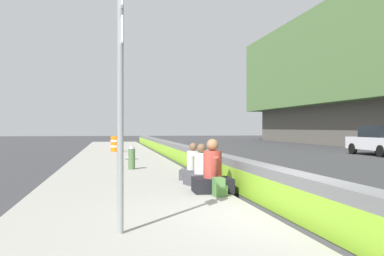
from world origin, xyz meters
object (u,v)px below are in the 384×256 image
object	(u,v)px
seated_person_foreground	(212,176)
seated_person_rear	(193,168)
seated_person_middle	(201,172)
construction_barrel	(115,144)
backpack	(219,187)
parked_car_fourth	(380,140)
route_sign_post	(121,84)
fire_hydrant	(132,157)

from	to	relation	value
seated_person_foreground	seated_person_rear	size ratio (longest dim) A/B	1.17
seated_person_middle	construction_barrel	world-z (taller)	seated_person_middle
seated_person_middle	backpack	distance (m)	1.95
seated_person_rear	construction_barrel	size ratio (longest dim) A/B	1.09
seated_person_foreground	parked_car_fourth	bearing A→B (deg)	-44.05
seated_person_rear	parked_car_fourth	xyz separation A→B (m)	(10.91, -12.98, 0.40)
route_sign_post	fire_hydrant	xyz separation A→B (m)	(9.57, -0.60, -1.62)
construction_barrel	parked_car_fourth	size ratio (longest dim) A/B	0.21
route_sign_post	parked_car_fourth	xyz separation A→B (m)	(17.07, -15.15, -1.35)
route_sign_post	parked_car_fourth	size ratio (longest dim) A/B	0.80
fire_hydrant	backpack	bearing A→B (deg)	-166.76
seated_person_middle	construction_barrel	size ratio (longest dim) A/B	1.11
fire_hydrant	seated_person_rear	xyz separation A→B (m)	(-3.40, -1.57, -0.12)
seated_person_middle	backpack	xyz separation A→B (m)	(-1.95, 0.01, -0.14)
seated_person_rear	seated_person_middle	bearing A→B (deg)	179.39
fire_hydrant	seated_person_foreground	distance (m)	6.14
parked_car_fourth	seated_person_foreground	bearing A→B (deg)	135.95
seated_person_middle	parked_car_fourth	xyz separation A→B (m)	(12.12, -12.99, 0.39)
seated_person_middle	fire_hydrant	bearing A→B (deg)	18.64
seated_person_middle	seated_person_foreground	bearing A→B (deg)	179.33
seated_person_middle	seated_person_rear	xyz separation A→B (m)	(1.22, -0.01, -0.01)
fire_hydrant	seated_person_middle	distance (m)	4.88
seated_person_rear	parked_car_fourth	bearing A→B (deg)	-49.96
fire_hydrant	seated_person_foreground	bearing A→B (deg)	-165.45
seated_person_foreground	backpack	size ratio (longest dim) A/B	3.03
seated_person_middle	seated_person_rear	size ratio (longest dim) A/B	1.02
seated_person_rear	parked_car_fourth	distance (m)	16.96
backpack	construction_barrel	world-z (taller)	construction_barrel
seated_person_rear	backpack	world-z (taller)	seated_person_rear
backpack	seated_person_rear	bearing A→B (deg)	-0.47
construction_barrel	seated_person_rear	bearing A→B (deg)	-172.31
fire_hydrant	construction_barrel	size ratio (longest dim) A/B	0.93
seated_person_foreground	seated_person_middle	size ratio (longest dim) A/B	1.15
seated_person_foreground	construction_barrel	xyz separation A→B (m)	(17.57, 2.00, 0.10)
seated_person_foreground	seated_person_rear	world-z (taller)	seated_person_foreground
seated_person_foreground	seated_person_middle	xyz separation A→B (m)	(1.32, -0.02, -0.05)
seated_person_rear	construction_barrel	xyz separation A→B (m)	(15.03, 2.03, 0.15)
fire_hydrant	seated_person_middle	xyz separation A→B (m)	(-4.62, -1.56, -0.12)
seated_person_middle	construction_barrel	bearing A→B (deg)	7.08
route_sign_post	parked_car_fourth	world-z (taller)	route_sign_post
seated_person_foreground	parked_car_fourth	xyz separation A→B (m)	(13.45, -13.01, 0.34)
seated_person_rear	construction_barrel	world-z (taller)	seated_person_rear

